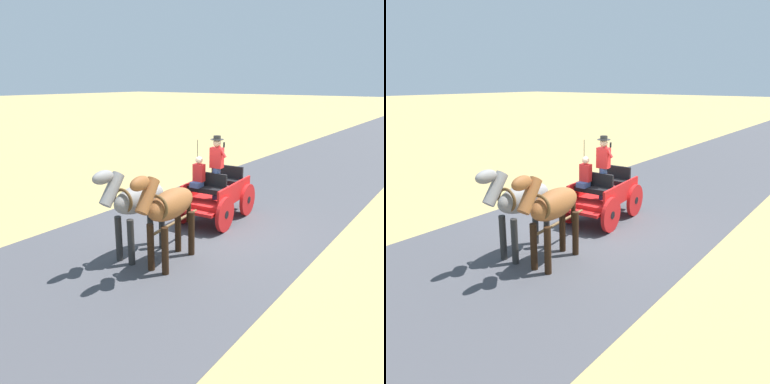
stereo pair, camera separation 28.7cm
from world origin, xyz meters
The scene contains 5 objects.
ground_plane centered at (0.00, 0.00, 0.00)m, with size 200.00×200.00×0.00m, color tan.
road_surface centered at (0.00, 0.00, 0.00)m, with size 6.39×160.00×0.01m, color #424247.
horse_drawn_carriage centered at (0.08, -0.53, 0.82)m, with size 1.65×4.52×2.50m.
horse_near_side centered at (-0.66, 2.44, 1.32)m, with size 0.74×2.14×2.21m.
horse_off_side centered at (0.20, 2.53, 1.32)m, with size 0.64×2.13×2.21m.
Camera 2 is at (-5.87, 8.13, 3.91)m, focal length 35.59 mm.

